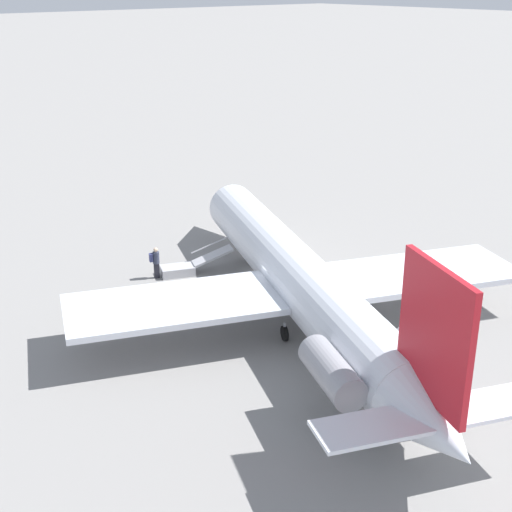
# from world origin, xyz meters

# --- Properties ---
(ground_plane) EXTENTS (600.00, 600.00, 0.00)m
(ground_plane) POSITION_xyz_m (0.00, 0.00, 0.00)
(ground_plane) COLOR gray
(airplane_main) EXTENTS (27.71, 21.49, 7.34)m
(airplane_main) POSITION_xyz_m (-0.89, 0.37, 2.20)
(airplane_main) COLOR silver
(airplane_main) RESTS_ON ground
(boarding_stairs) EXTENTS (2.48, 4.10, 1.79)m
(boarding_stairs) POSITION_xyz_m (7.66, 1.05, 0.38)
(boarding_stairs) COLOR #B2B2B7
(boarding_stairs) RESTS_ON ground
(passenger) EXTENTS (0.45, 0.57, 1.74)m
(passenger) POSITION_xyz_m (8.21, 2.56, 1.00)
(passenger) COLOR #23232D
(passenger) RESTS_ON ground
(traffic_cone_near_stairs) EXTENTS (0.51, 0.51, 0.56)m
(traffic_cone_near_stairs) POSITION_xyz_m (5.88, 4.06, 0.26)
(traffic_cone_near_stairs) COLOR black
(traffic_cone_near_stairs) RESTS_ON ground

